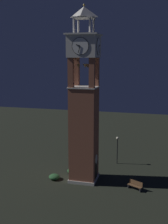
{
  "coord_description": "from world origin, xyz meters",
  "views": [
    {
      "loc": [
        -30.15,
        -7.63,
        14.08
      ],
      "look_at": [
        0.0,
        0.0,
        7.88
      ],
      "focal_mm": 46.5,
      "sensor_mm": 36.0,
      "label": 1
    }
  ],
  "objects_px": {
    "park_bench": "(135,185)",
    "trash_bin": "(73,161)",
    "clock_tower": "(84,111)",
    "lamp_post": "(117,145)"
  },
  "relations": [
    {
      "from": "clock_tower",
      "to": "trash_bin",
      "type": "distance_m",
      "value": 9.03
    },
    {
      "from": "park_bench",
      "to": "clock_tower",
      "type": "bearing_deg",
      "value": 78.82
    },
    {
      "from": "park_bench",
      "to": "lamp_post",
      "type": "bearing_deg",
      "value": 22.49
    },
    {
      "from": "lamp_post",
      "to": "trash_bin",
      "type": "distance_m",
      "value": 6.14
    },
    {
      "from": "clock_tower",
      "to": "park_bench",
      "type": "relative_size",
      "value": 11.77
    },
    {
      "from": "clock_tower",
      "to": "trash_bin",
      "type": "bearing_deg",
      "value": 31.03
    },
    {
      "from": "park_bench",
      "to": "trash_bin",
      "type": "xyz_separation_m",
      "value": [
        5.38,
        8.42,
        -0.08
      ]
    },
    {
      "from": "clock_tower",
      "to": "park_bench",
      "type": "bearing_deg",
      "value": -101.18
    },
    {
      "from": "park_bench",
      "to": "lamp_post",
      "type": "distance_m",
      "value": 7.82
    },
    {
      "from": "clock_tower",
      "to": "trash_bin",
      "type": "height_order",
      "value": "clock_tower"
    }
  ]
}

